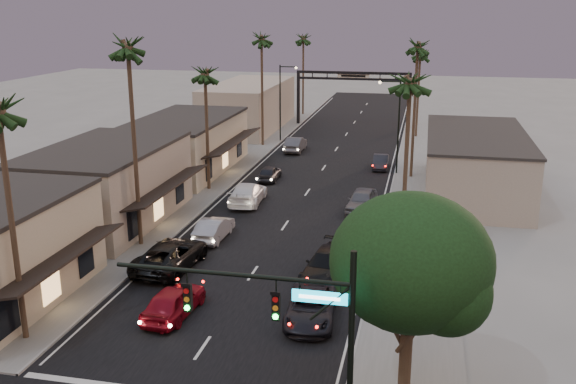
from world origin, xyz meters
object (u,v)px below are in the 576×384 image
at_px(palm_far, 303,36).
at_px(streetlight_left, 282,97).
at_px(palm_ra, 410,76).
at_px(curbside_black, 328,265).
at_px(traffic_signal, 296,321).
at_px(palm_lb, 127,41).
at_px(arch, 353,85).
at_px(palm_rc, 421,50).
at_px(curbside_near, 311,307).
at_px(palm_lc, 205,69).
at_px(oncoming_red, 174,301).
at_px(oncoming_silver, 214,228).
at_px(palm_rb, 418,42).
at_px(corner_tree, 413,267).
at_px(palm_ld, 261,35).
at_px(oncoming_pickup, 171,255).
at_px(streetlight_right, 396,119).

bearing_deg(palm_far, streetlight_left, -86.05).
xyz_separation_m(palm_ra, curbside_black, (-4.10, -4.68, -10.61)).
relative_size(traffic_signal, palm_lb, 0.56).
relative_size(arch, palm_lb, 1.00).
height_order(palm_ra, palm_rc, palm_ra).
bearing_deg(palm_lb, curbside_near, -32.00).
bearing_deg(curbside_black, curbside_near, -82.92).
distance_m(streetlight_left, curbside_black, 40.58).
bearing_deg(curbside_black, arch, 102.27).
distance_m(traffic_signal, palm_lc, 35.46).
xyz_separation_m(palm_lc, palm_far, (0.30, 42.00, 0.97)).
xyz_separation_m(palm_lb, palm_far, (0.30, 56.00, -1.94)).
height_order(traffic_signal, palm_lc, palm_lc).
relative_size(oncoming_red, oncoming_silver, 1.03).
bearing_deg(oncoming_red, palm_ra, -130.66).
distance_m(palm_lb, palm_rb, 27.94).
bearing_deg(corner_tree, palm_ra, 93.03).
relative_size(palm_lb, palm_rb, 1.07).
bearing_deg(oncoming_silver, curbside_near, 130.84).
relative_size(palm_ld, palm_rc, 1.16).
height_order(traffic_signal, curbside_near, traffic_signal).
distance_m(traffic_signal, oncoming_pickup, 18.72).
distance_m(streetlight_right, curbside_black, 26.18).
height_order(palm_ra, palm_rb, palm_rb).
bearing_deg(palm_lc, traffic_signal, -65.94).
xyz_separation_m(palm_ld, palm_rb, (17.20, -11.00, 0.00)).
distance_m(corner_tree, palm_rc, 56.74).
bearing_deg(streetlight_right, palm_ld, 147.21).
distance_m(streetlight_right, palm_rc, 19.75).
relative_size(palm_ld, oncoming_pickup, 2.25).
bearing_deg(streetlight_right, palm_lb, -124.01).
bearing_deg(streetlight_left, palm_lb, -92.67).
xyz_separation_m(corner_tree, arch, (-9.48, 62.55, -0.45)).
relative_size(streetlight_right, curbside_near, 1.72).
height_order(streetlight_right, palm_rc, palm_rc).
xyz_separation_m(streetlight_left, curbside_black, (11.42, -38.68, -4.50)).
bearing_deg(traffic_signal, palm_far, 100.70).
relative_size(arch, oncoming_red, 3.20).
relative_size(palm_far, oncoming_red, 2.78).
height_order(palm_lb, oncoming_pickup, palm_lb).
distance_m(palm_lb, palm_lc, 14.30).
distance_m(oncoming_red, curbside_near, 7.10).
bearing_deg(palm_ld, streetlight_left, 60.75).
distance_m(palm_ra, palm_far, 56.58).
relative_size(palm_rc, oncoming_red, 2.57).
xyz_separation_m(palm_rc, palm_far, (-16.90, 14.00, 0.97)).
xyz_separation_m(corner_tree, streetlight_right, (-2.56, 37.55, -0.65)).
distance_m(palm_rb, curbside_black, 27.57).
bearing_deg(corner_tree, palm_rb, 91.37).
xyz_separation_m(streetlight_left, palm_ld, (-1.68, -3.00, 7.09)).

